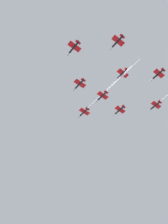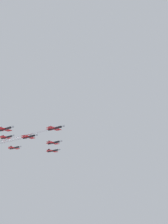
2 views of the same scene
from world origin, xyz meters
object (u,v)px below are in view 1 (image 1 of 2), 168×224
Objects in this scene: jet_port_inner at (79,84)px; jet_tail_end at (158,74)px; jet_starboard_inner at (119,110)px; jet_center_rear at (168,95)px; jet_lead at (97,99)px; jet_port_trail at (122,74)px; jet_port_outer at (112,87)px; jet_starboard_trail at (117,42)px; jet_starboard_outer at (74,47)px.

jet_tail_end is (46.70, -4.95, 2.45)m from jet_port_inner.
jet_center_rear is (29.92, -10.61, 1.57)m from jet_starboard_inner.
jet_lead is 44.55m from jet_center_rear.
jet_port_trail is at bearing -129.81° from jet_starboard_inner.
jet_port_outer is at bearing -147.58° from jet_starboard_inner.
jet_port_trail is (25.44, -5.06, 2.94)m from jet_port_inner.
jet_starboard_trail is (20.87, -25.82, 1.82)m from jet_port_inner.
jet_port_trail is 1.00× the size of jet_tail_end.
jet_starboard_outer is 52.54m from jet_tail_end.
jet_starboard_inner reaches higher than jet_port_inner.
jet_starboard_inner is 0.28× the size of jet_center_rear.
jet_starboard_trail reaches higher than jet_starboard_outer.
jet_starboard_trail is (-34.87, -36.09, -0.03)m from jet_center_rear.
jet_starboard_trail is 1.00× the size of jet_tail_end.
jet_lead is at bearing 138.19° from jet_center_rear.
jet_center_rear is 50.18m from jet_starboard_trail.
jet_port_inner is at bearing 90.00° from jet_starboard_trail.
jet_lead is 1.19× the size of jet_center_rear.
jet_lead is at bearing 90.00° from jet_port_trail.
jet_port_inner is at bearing -170.96° from jet_lead.
jet_starboard_outer is at bearing 135.00° from jet_starboard_trail.
jet_lead is 4.24× the size of jet_starboard_inner.
jet_starboard_inner is at bearing -9.04° from jet_lead.
jet_starboard_outer is 67.24m from jet_center_rear.
jet_port_inner is 56.71m from jet_center_rear.
jet_starboard_inner is 33.27m from jet_tail_end.
jet_tail_end reaches higher than jet_port_outer.
jet_port_inner is 26.10m from jet_port_trail.
jet_port_outer is 3.24× the size of jet_tail_end.
jet_center_rear reaches higher than jet_lead.
jet_tail_end is (-9.05, -15.21, 0.60)m from jet_center_rear.
jet_port_trail reaches higher than jet_tail_end.
jet_starboard_outer is at bearing -135.00° from jet_port_inner.
jet_port_inner is at bearing 147.58° from jet_port_outer.
jet_starboard_inner is at bearing 18.43° from jet_starboard_outer.
jet_lead is 22.61m from jet_port_trail.
jet_lead is 4.24× the size of jet_port_trail.
jet_starboard_outer is 1.00× the size of jet_port_trail.
jet_center_rear reaches higher than jet_port_outer.
jet_tail_end is at bearing -18.43° from jet_starboard_outer.
jet_starboard_outer is 33.46m from jet_port_trail.
jet_starboard_inner is (25.82, 20.87, 0.28)m from jet_port_inner.
jet_center_rear is at bearing -28.52° from jet_port_inner.
jet_port_outer is 3.24× the size of jet_port_trail.
jet_lead is 16.87m from jet_port_inner.
jet_tail_end reaches higher than jet_starboard_inner.
jet_starboard_outer is (-13.73, -35.84, -0.92)m from jet_lead.
jet_port_inner is at bearing 180.00° from jet_starboard_inner.
jet_port_trail is at bearing -90.00° from jet_port_outer.
jet_starboard_outer is 1.00× the size of jet_tail_end.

